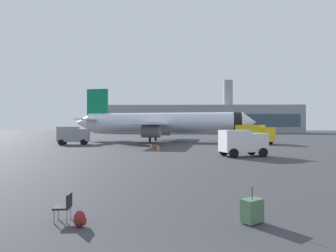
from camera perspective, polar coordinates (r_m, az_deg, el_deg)
The scene contains 11 objects.
airplane_at_gate at distance 52.71m, azimuth -1.33°, elevation 0.68°, with size 35.73×32.36×10.50m.
service_truck at distance 46.43m, azimuth -19.24°, elevation -1.74°, with size 5.10×3.19×2.90m.
fuel_truck at distance 47.79m, azimuth 17.66°, elevation -1.49°, with size 6.14×5.69×3.20m.
cargo_van at distance 27.66m, azimuth 15.34°, elevation -3.20°, with size 4.77×3.29×2.60m.
safety_cone_near at distance 32.37m, azimuth -2.07°, elevation -4.64°, with size 0.44×0.44×0.77m.
safety_cone_mid at distance 37.51m, azimuth -3.57°, elevation -4.13°, with size 0.44×0.44×0.62m.
safety_cone_far at distance 55.70m, azimuth 8.73°, elevation -2.79°, with size 0.44×0.44×0.64m.
rolling_suitcase at distance 9.05m, azimuth 17.21°, elevation -16.54°, with size 0.75×0.70×1.10m.
traveller_backpack at distance 8.83m, azimuth -17.96°, elevation -18.05°, with size 0.36×0.40×0.48m.
gate_chair at distance 9.38m, azimuth -20.79°, elevation -15.28°, with size 0.52×0.52×0.86m.
terminal_building at distance 127.90m, azimuth 6.14°, elevation 1.44°, with size 92.41×17.80×24.39m.
Camera 1 is at (-0.11, -3.11, 2.96)m, focal length 29.09 mm.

